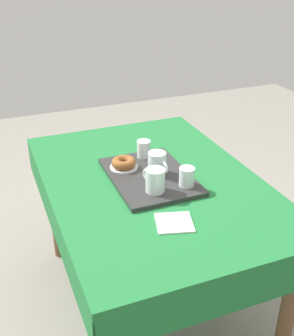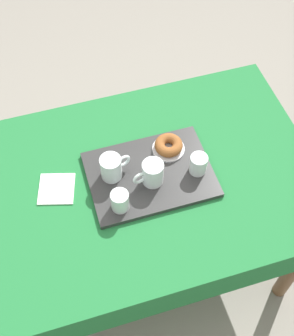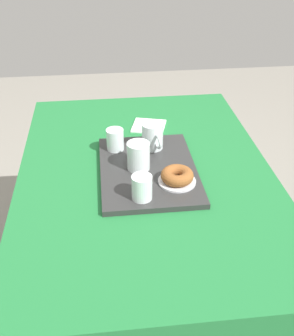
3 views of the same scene
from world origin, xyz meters
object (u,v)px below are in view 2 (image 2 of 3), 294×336
(serving_tray, at_px, (150,174))
(sugar_donut_left, at_px, (169,145))
(tea_mug_left, at_px, (152,174))
(donut_plate_left, at_px, (168,149))
(tea_mug_right, at_px, (112,168))
(paper_napkin, at_px, (57,189))
(dining_table, at_px, (147,191))
(water_glass_near, at_px, (120,201))
(water_glass_far, at_px, (198,165))

(serving_tray, xyz_separation_m, sugar_donut_left, (0.10, 0.09, 0.04))
(tea_mug_left, distance_m, donut_plate_left, 0.16)
(tea_mug_right, relative_size, sugar_donut_left, 1.09)
(sugar_donut_left, bearing_deg, donut_plate_left, 180.00)
(paper_napkin, bearing_deg, dining_table, -8.62)
(tea_mug_left, bearing_deg, sugar_donut_left, 49.13)
(tea_mug_right, height_order, paper_napkin, tea_mug_right)
(tea_mug_right, distance_m, water_glass_near, 0.14)
(tea_mug_left, distance_m, water_glass_far, 0.18)
(serving_tray, height_order, water_glass_near, water_glass_near)
(tea_mug_left, bearing_deg, donut_plate_left, 49.13)
(tea_mug_right, xyz_separation_m, donut_plate_left, (0.24, 0.05, -0.04))
(dining_table, xyz_separation_m, donut_plate_left, (0.11, 0.09, 0.12))
(sugar_donut_left, xyz_separation_m, paper_napkin, (-0.45, -0.04, -0.04))
(water_glass_far, bearing_deg, tea_mug_left, 178.05)
(serving_tray, relative_size, water_glass_far, 5.73)
(donut_plate_left, height_order, sugar_donut_left, sugar_donut_left)
(dining_table, bearing_deg, sugar_donut_left, 38.92)
(donut_plate_left, bearing_deg, paper_napkin, -174.82)
(dining_table, height_order, tea_mug_right, tea_mug_right)
(paper_napkin, bearing_deg, tea_mug_left, -12.66)
(dining_table, bearing_deg, serving_tray, 27.57)
(tea_mug_left, xyz_separation_m, water_glass_far, (0.18, -0.01, -0.01))
(sugar_donut_left, bearing_deg, dining_table, -141.08)
(serving_tray, distance_m, donut_plate_left, 0.13)
(water_glass_near, relative_size, sugar_donut_left, 0.74)
(sugar_donut_left, bearing_deg, paper_napkin, -174.82)
(serving_tray, relative_size, water_glass_near, 5.73)
(water_glass_near, xyz_separation_m, paper_napkin, (-0.21, 0.15, -0.05))
(serving_tray, relative_size, donut_plate_left, 3.66)
(tea_mug_right, distance_m, water_glass_far, 0.32)
(dining_table, relative_size, serving_tray, 2.81)
(dining_table, height_order, donut_plate_left, donut_plate_left)
(serving_tray, height_order, paper_napkin, serving_tray)
(dining_table, xyz_separation_m, water_glass_near, (-0.13, -0.10, 0.15))
(dining_table, height_order, water_glass_far, water_glass_far)
(serving_tray, relative_size, tea_mug_left, 3.86)
(water_glass_far, relative_size, paper_napkin, 0.61)
(dining_table, bearing_deg, tea_mug_right, 162.18)
(donut_plate_left, xyz_separation_m, paper_napkin, (-0.45, -0.04, -0.02))
(serving_tray, xyz_separation_m, tea_mug_right, (-0.14, 0.03, 0.06))
(water_glass_far, xyz_separation_m, donut_plate_left, (-0.07, 0.13, -0.03))
(serving_tray, bearing_deg, tea_mug_right, 166.48)
(serving_tray, distance_m, water_glass_near, 0.19)
(donut_plate_left, xyz_separation_m, sugar_donut_left, (0.00, 0.00, 0.02))
(tea_mug_left, height_order, water_glass_far, tea_mug_left)
(tea_mug_right, xyz_separation_m, sugar_donut_left, (0.24, 0.05, -0.02))
(tea_mug_left, relative_size, tea_mug_right, 1.01)
(dining_table, distance_m, water_glass_far, 0.24)
(tea_mug_right, distance_m, sugar_donut_left, 0.25)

